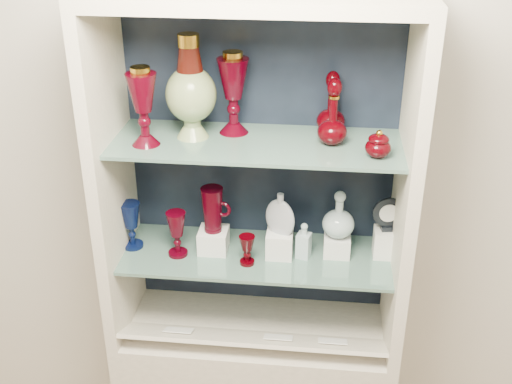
# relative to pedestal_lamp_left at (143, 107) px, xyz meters

# --- Properties ---
(wall_back) EXTENTS (3.50, 0.02, 2.80)m
(wall_back) POSITION_rel_pedestal_lamp_left_xyz_m (0.34, 0.26, -0.19)
(wall_back) COLOR beige
(wall_back) RESTS_ON ground
(cabinet_back_panel) EXTENTS (0.98, 0.02, 1.15)m
(cabinet_back_panel) POSITION_rel_pedestal_lamp_left_xyz_m (0.34, 0.23, -0.27)
(cabinet_back_panel) COLOR black
(cabinet_back_panel) RESTS_ON cabinet_base
(cabinet_side_left) EXTENTS (0.04, 0.40, 1.15)m
(cabinet_side_left) POSITION_rel_pedestal_lamp_left_xyz_m (-0.14, 0.04, -0.27)
(cabinet_side_left) COLOR beige
(cabinet_side_left) RESTS_ON cabinet_base
(cabinet_side_right) EXTENTS (0.04, 0.40, 1.15)m
(cabinet_side_right) POSITION_rel_pedestal_lamp_left_xyz_m (0.82, 0.04, -0.27)
(cabinet_side_right) COLOR beige
(cabinet_side_right) RESTS_ON cabinet_base
(shelf_lower) EXTENTS (0.92, 0.34, 0.01)m
(shelf_lower) POSITION_rel_pedestal_lamp_left_xyz_m (0.34, 0.06, -0.55)
(shelf_lower) COLOR slate
(shelf_lower) RESTS_ON cabinet_side_left
(shelf_upper) EXTENTS (0.92, 0.34, 0.01)m
(shelf_upper) POSITION_rel_pedestal_lamp_left_xyz_m (0.34, 0.06, -0.13)
(shelf_upper) COLOR slate
(shelf_upper) RESTS_ON cabinet_side_left
(label_ledge) EXTENTS (0.92, 0.17, 0.09)m
(label_ledge) POSITION_rel_pedestal_lamp_left_xyz_m (0.34, -0.07, -0.81)
(label_ledge) COLOR beige
(label_ledge) RESTS_ON cabinet_base
(label_card_0) EXTENTS (0.10, 0.06, 0.03)m
(label_card_0) POSITION_rel_pedestal_lamp_left_xyz_m (0.08, -0.07, -0.80)
(label_card_0) COLOR white
(label_card_0) RESTS_ON label_ledge
(label_card_1) EXTENTS (0.10, 0.06, 0.03)m
(label_card_1) POSITION_rel_pedestal_lamp_left_xyz_m (0.62, -0.07, -0.80)
(label_card_1) COLOR white
(label_card_1) RESTS_ON label_ledge
(label_card_2) EXTENTS (0.10, 0.06, 0.03)m
(label_card_2) POSITION_rel_pedestal_lamp_left_xyz_m (0.43, -0.07, -0.80)
(label_card_2) COLOR white
(label_card_2) RESTS_ON label_ledge
(pedestal_lamp_left) EXTENTS (0.12, 0.12, 0.25)m
(pedestal_lamp_left) POSITION_rel_pedestal_lamp_left_xyz_m (0.00, 0.00, 0.00)
(pedestal_lamp_left) COLOR #40000C
(pedestal_lamp_left) RESTS_ON shelf_upper
(pedestal_lamp_right) EXTENTS (0.12, 0.12, 0.27)m
(pedestal_lamp_right) POSITION_rel_pedestal_lamp_left_xyz_m (0.26, 0.13, 0.01)
(pedestal_lamp_right) COLOR #40000C
(pedestal_lamp_right) RESTS_ON shelf_upper
(enamel_urn) EXTENTS (0.21, 0.21, 0.33)m
(enamel_urn) POSITION_rel_pedestal_lamp_left_xyz_m (0.13, 0.08, 0.04)
(enamel_urn) COLOR #094914
(enamel_urn) RESTS_ON shelf_upper
(ruby_decanter_a) EXTENTS (0.10, 0.10, 0.24)m
(ruby_decanter_a) POSITION_rel_pedestal_lamp_left_xyz_m (0.58, 0.06, -0.00)
(ruby_decanter_a) COLOR #3F0005
(ruby_decanter_a) RESTS_ON shelf_upper
(ruby_decanter_b) EXTENTS (0.10, 0.10, 0.22)m
(ruby_decanter_b) POSITION_rel_pedestal_lamp_left_xyz_m (0.58, 0.16, -0.01)
(ruby_decanter_b) COLOR #3F0005
(ruby_decanter_b) RESTS_ON shelf_upper
(lidded_bowl) EXTENTS (0.09, 0.09, 0.09)m
(lidded_bowl) POSITION_rel_pedestal_lamp_left_xyz_m (0.72, -0.02, -0.08)
(lidded_bowl) COLOR #3F0005
(lidded_bowl) RESTS_ON shelf_upper
(cobalt_goblet) EXTENTS (0.09, 0.09, 0.17)m
(cobalt_goblet) POSITION_rel_pedestal_lamp_left_xyz_m (-0.10, 0.06, -0.46)
(cobalt_goblet) COLOR #07113C
(cobalt_goblet) RESTS_ON shelf_lower
(ruby_goblet_tall) EXTENTS (0.08, 0.08, 0.16)m
(ruby_goblet_tall) POSITION_rel_pedestal_lamp_left_xyz_m (0.07, 0.02, -0.46)
(ruby_goblet_tall) COLOR #40000C
(ruby_goblet_tall) RESTS_ON shelf_lower
(ruby_goblet_small) EXTENTS (0.06, 0.06, 0.11)m
(ruby_goblet_small) POSITION_rel_pedestal_lamp_left_xyz_m (0.32, -0.01, -0.49)
(ruby_goblet_small) COLOR #3F0005
(ruby_goblet_small) RESTS_ON shelf_lower
(riser_ruby_pitcher) EXTENTS (0.10, 0.10, 0.08)m
(riser_ruby_pitcher) POSITION_rel_pedestal_lamp_left_xyz_m (0.19, 0.07, -0.50)
(riser_ruby_pitcher) COLOR silver
(riser_ruby_pitcher) RESTS_ON shelf_lower
(ruby_pitcher) EXTENTS (0.13, 0.10, 0.16)m
(ruby_pitcher) POSITION_rel_pedestal_lamp_left_xyz_m (0.19, 0.07, -0.38)
(ruby_pitcher) COLOR #40000C
(ruby_pitcher) RESTS_ON riser_ruby_pitcher
(clear_square_bottle) EXTENTS (0.06, 0.06, 0.13)m
(clear_square_bottle) POSITION_rel_pedestal_lamp_left_xyz_m (0.51, 0.06, -0.48)
(clear_square_bottle) COLOR #A4BDC1
(clear_square_bottle) RESTS_ON shelf_lower
(riser_flat_flask) EXTENTS (0.09, 0.09, 0.09)m
(riser_flat_flask) POSITION_rel_pedestal_lamp_left_xyz_m (0.42, 0.06, -0.50)
(riser_flat_flask) COLOR silver
(riser_flat_flask) RESTS_ON shelf_lower
(flat_flask) EXTENTS (0.12, 0.09, 0.15)m
(flat_flask) POSITION_rel_pedestal_lamp_left_xyz_m (0.42, 0.06, -0.38)
(flat_flask) COLOR #A5ABB7
(flat_flask) RESTS_ON riser_flat_flask
(riser_clear_round_decanter) EXTENTS (0.09, 0.09, 0.07)m
(riser_clear_round_decanter) POSITION_rel_pedestal_lamp_left_xyz_m (0.62, 0.09, -0.51)
(riser_clear_round_decanter) COLOR silver
(riser_clear_round_decanter) RESTS_ON shelf_lower
(clear_round_decanter) EXTENTS (0.12, 0.12, 0.16)m
(clear_round_decanter) POSITION_rel_pedestal_lamp_left_xyz_m (0.62, 0.09, -0.39)
(clear_round_decanter) COLOR #A4BDC1
(clear_round_decanter) RESTS_ON riser_clear_round_decanter
(riser_cameo_medallion) EXTENTS (0.08, 0.08, 0.10)m
(riser_cameo_medallion) POSITION_rel_pedestal_lamp_left_xyz_m (0.78, 0.10, -0.49)
(riser_cameo_medallion) COLOR silver
(riser_cameo_medallion) RESTS_ON shelf_lower
(cameo_medallion) EXTENTS (0.11, 0.06, 0.13)m
(cameo_medallion) POSITION_rel_pedestal_lamp_left_xyz_m (0.78, 0.10, -0.38)
(cameo_medallion) COLOR black
(cameo_medallion) RESTS_ON riser_cameo_medallion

